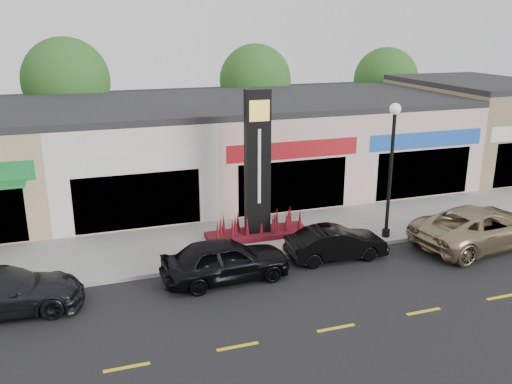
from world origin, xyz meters
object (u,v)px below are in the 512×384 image
(car_dark_sedan, at_px, (0,292))
(car_black_sedan, at_px, (225,260))
(pylon_sign, at_px, (258,187))
(car_black_conv, at_px, (336,243))
(car_gold_suv, at_px, (480,227))
(lamp_east_near, at_px, (392,158))

(car_dark_sedan, relative_size, car_black_sedan, 1.10)
(car_dark_sedan, height_order, car_black_sedan, car_black_sedan)
(pylon_sign, bearing_deg, car_black_conv, -51.39)
(car_black_sedan, bearing_deg, pylon_sign, -38.01)
(car_black_sedan, distance_m, car_gold_suv, 10.42)
(car_dark_sedan, relative_size, car_gold_suv, 0.85)
(lamp_east_near, height_order, car_dark_sedan, lamp_east_near)
(lamp_east_near, xyz_separation_m, car_black_sedan, (-7.22, -1.45, -2.72))
(pylon_sign, xyz_separation_m, car_black_conv, (2.20, -2.75, -1.65))
(lamp_east_near, relative_size, car_gold_suv, 0.95)
(lamp_east_near, bearing_deg, car_gold_suv, -28.47)
(lamp_east_near, height_order, car_black_sedan, lamp_east_near)
(car_black_conv, distance_m, car_gold_suv, 6.04)
(car_black_sedan, bearing_deg, car_gold_suv, -94.33)
(car_black_conv, relative_size, car_gold_suv, 0.66)
(car_black_conv, xyz_separation_m, car_gold_suv, (5.99, -0.68, 0.17))
(pylon_sign, distance_m, car_gold_suv, 9.00)
(car_gold_suv, bearing_deg, car_dark_sedan, 80.68)
(pylon_sign, relative_size, car_black_sedan, 1.36)
(lamp_east_near, distance_m, car_gold_suv, 4.51)
(lamp_east_near, bearing_deg, car_black_sedan, -168.66)
(car_dark_sedan, height_order, car_black_conv, car_dark_sedan)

